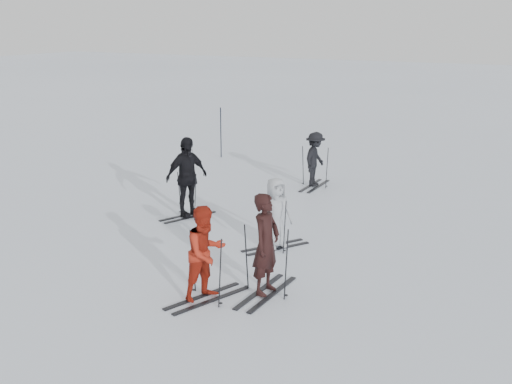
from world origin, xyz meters
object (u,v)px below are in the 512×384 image
at_px(skier_grey, 276,214).
at_px(piste_marker, 221,133).
at_px(skier_uphill_far, 315,160).
at_px(skier_red, 206,254).
at_px(skier_near_dark, 266,245).
at_px(skier_uphill_left, 187,178).

bearing_deg(skier_grey, piste_marker, 69.71).
bearing_deg(skier_uphill_far, skier_grey, -167.55).
distance_m(skier_grey, skier_uphill_far, 5.33).
relative_size(skier_red, skier_uphill_far, 1.06).
distance_m(skier_uphill_far, piste_marker, 5.03).
relative_size(skier_grey, piste_marker, 0.86).
relative_size(skier_near_dark, skier_uphill_far, 1.16).
xyz_separation_m(skier_uphill_left, skier_uphill_far, (1.67, 4.20, -0.20)).
bearing_deg(piste_marker, skier_grey, -52.42).
bearing_deg(skier_uphill_far, piste_marker, 62.53).
distance_m(skier_near_dark, piste_marker, 11.71).
bearing_deg(skier_uphill_left, skier_near_dark, -107.45).
relative_size(skier_uphill_left, skier_uphill_far, 1.25).
distance_m(skier_grey, skier_uphill_left, 3.07).
distance_m(skier_near_dark, skier_red, 1.07).
xyz_separation_m(skier_near_dark, skier_uphill_far, (-2.11, 7.41, -0.13)).
xyz_separation_m(skier_grey, skier_uphill_left, (-2.90, 0.99, 0.23)).
height_order(skier_uphill_far, piste_marker, piste_marker).
xyz_separation_m(skier_near_dark, skier_red, (-0.82, -0.69, -0.08)).
relative_size(skier_grey, skier_uphill_left, 0.77).
distance_m(skier_near_dark, skier_uphill_far, 7.71).
distance_m(skier_near_dark, skier_grey, 2.40).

